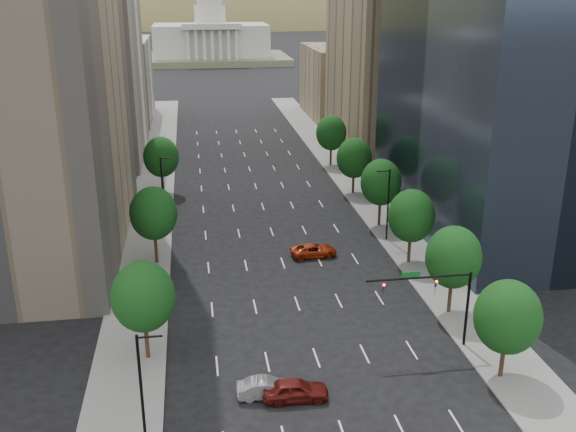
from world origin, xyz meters
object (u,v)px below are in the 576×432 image
traffic_signal (441,294)px  car_silver (267,388)px  capitol (211,40)px  car_red_far (314,250)px  car_maroon (295,390)px

traffic_signal → car_silver: traffic_signal is taller
capitol → car_red_far: capitol is taller
capitol → car_maroon: size_ratio=12.00×
car_silver → capitol: bearing=-0.6°
traffic_signal → car_silver: size_ratio=2.03×
capitol → car_red_far: bearing=-88.9°
car_maroon → car_red_far: bearing=-11.3°
traffic_signal → car_maroon: bearing=-157.3°
capitol → traffic_signal: bearing=-87.3°
traffic_signal → capitol: 219.99m
car_maroon → car_silver: car_maroon is taller
car_red_far → car_silver: bearing=156.9°
car_maroon → car_red_far: 27.72m
capitol → car_silver: capitol is taller
traffic_signal → car_red_far: (-6.74, 21.42, -4.44)m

